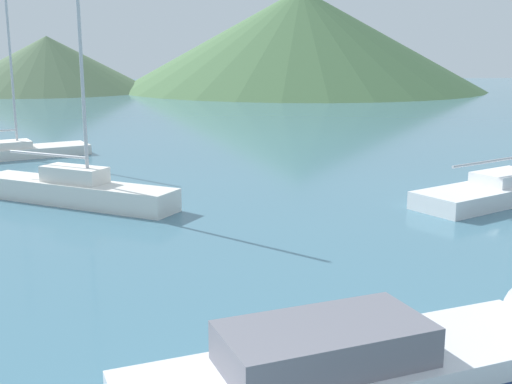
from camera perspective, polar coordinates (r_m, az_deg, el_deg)
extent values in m
cube|color=silver|center=(10.79, 8.85, -15.60)|extent=(7.90, 4.39, 0.58)
cube|color=navy|center=(10.88, 8.81, -16.48)|extent=(7.94, 4.41, 0.20)
cube|color=slate|center=(10.26, 6.13, -13.26)|extent=(3.60, 2.59, 0.64)
cube|color=white|center=(23.63, -15.74, -0.07)|extent=(7.64, 5.08, 0.79)
cube|color=white|center=(23.50, -15.83, 1.52)|extent=(2.56, 2.02, 0.55)
cylinder|color=#BCBCC1|center=(22.75, -15.14, 8.84)|extent=(0.12, 0.12, 6.55)
cylinder|color=#BCBCC1|center=(24.20, -18.04, 3.19)|extent=(3.18, 1.81, 0.10)
cube|color=white|center=(34.76, -21.39, 3.22)|extent=(8.23, 5.60, 0.51)
cube|color=white|center=(34.70, -21.44, 3.92)|extent=(2.84, 2.40, 0.35)
cylinder|color=#BCBCC1|center=(34.50, -20.94, 10.36)|extent=(0.12, 0.12, 8.07)
cube|color=white|center=(25.09, 21.22, 0.06)|extent=(7.92, 5.91, 0.61)
cube|color=white|center=(25.00, 21.31, 1.23)|extent=(2.80, 2.47, 0.43)
cylinder|color=#BCBCC1|center=(23.90, 19.80, 2.53)|extent=(3.13, 1.95, 0.10)
cone|color=#4C6647|center=(90.06, -18.00, 10.78)|extent=(27.30, 27.30, 7.16)
cone|color=#476B42|center=(91.67, 3.96, 13.39)|extent=(50.38, 50.38, 13.62)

